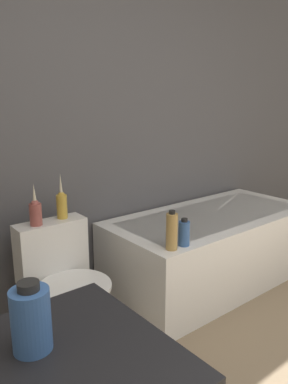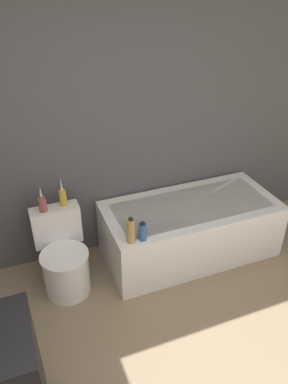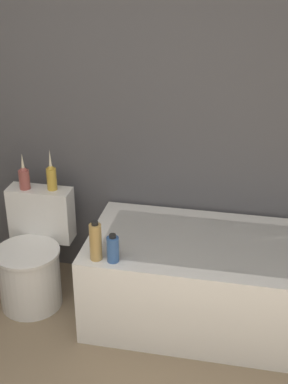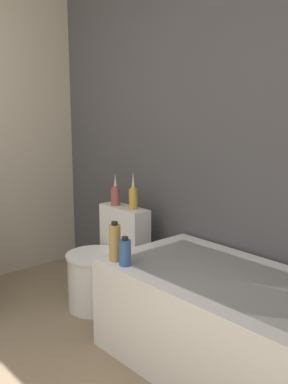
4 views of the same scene
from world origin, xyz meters
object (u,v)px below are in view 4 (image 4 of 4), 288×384
at_px(vase_gold, 115,194).
at_px(vase_silver, 133,196).
at_px(toilet, 103,267).
at_px(bathtub, 245,332).
at_px(shampoo_bottle_short, 125,252).
at_px(shampoo_bottle_tall, 115,243).

height_order(vase_gold, vase_silver, vase_silver).
xyz_separation_m(toilet, vase_silver, (0.09, 0.21, 0.51)).
distance_m(bathtub, vase_gold, 1.44).
distance_m(toilet, vase_silver, 0.56).
bearing_deg(shampoo_bottle_short, bathtub, 26.75).
height_order(toilet, shampoo_bottle_short, shampoo_bottle_short).
bearing_deg(vase_gold, shampoo_bottle_tall, -38.02).
xyz_separation_m(vase_silver, shampoo_bottle_tall, (0.44, -0.51, -0.13)).
relative_size(bathtub, shampoo_bottle_tall, 6.99).
relative_size(bathtub, shampoo_bottle_short, 9.78).
xyz_separation_m(bathtub, vase_silver, (-1.15, 0.20, 0.52)).
xyz_separation_m(toilet, vase_gold, (-0.09, 0.19, 0.50)).
bearing_deg(bathtub, vase_gold, 172.50).
distance_m(vase_silver, shampoo_bottle_tall, 0.69).
height_order(vase_silver, shampoo_bottle_tall, vase_silver).
xyz_separation_m(vase_gold, shampoo_bottle_tall, (0.62, -0.48, -0.12)).
bearing_deg(toilet, bathtub, 0.56).
bearing_deg(vase_gold, vase_silver, 8.14).
bearing_deg(shampoo_bottle_tall, shampoo_bottle_short, -1.54).
height_order(bathtub, shampoo_bottle_tall, shampoo_bottle_tall).
bearing_deg(vase_silver, bathtub, -9.87).
bearing_deg(vase_gold, bathtub, -7.50).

